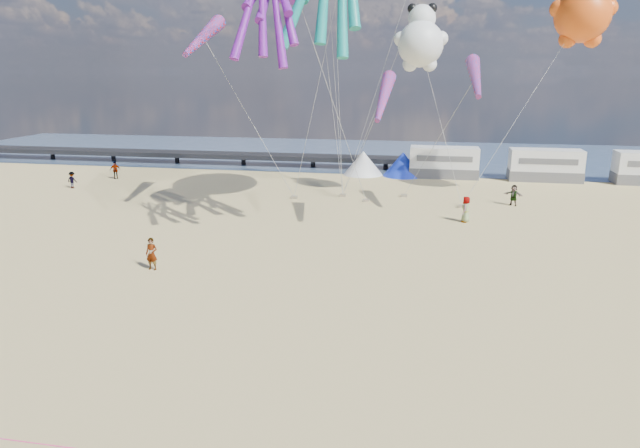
{
  "coord_description": "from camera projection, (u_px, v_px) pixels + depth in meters",
  "views": [
    {
      "loc": [
        4.38,
        -17.16,
        10.13
      ],
      "look_at": [
        -0.01,
        6.0,
        3.83
      ],
      "focal_mm": 32.0,
      "sensor_mm": 36.0,
      "label": 1
    }
  ],
  "objects": [
    {
      "name": "pier",
      "position": [
        145.0,
        153.0,
        66.23
      ],
      "size": [
        60.0,
        3.0,
        0.5
      ],
      "primitive_type": "cube",
      "color": "black",
      "rests_on": "ground"
    },
    {
      "name": "ground",
      "position": [
        288.0,
        375.0,
        19.69
      ],
      "size": [
        120.0,
        120.0,
        0.0
      ],
      "primitive_type": "plane",
      "color": "#DDC680",
      "rests_on": "ground"
    },
    {
      "name": "windsock_right",
      "position": [
        384.0,
        98.0,
        35.21
      ],
      "size": [
        1.24,
        5.3,
        5.25
      ],
      "primitive_type": null,
      "rotation": [
        0.0,
        0.0,
        -0.07
      ],
      "color": "red"
    },
    {
      "name": "sandbag_b",
      "position": [
        366.0,
        201.0,
        45.85
      ],
      "size": [
        0.5,
        0.35,
        0.22
      ],
      "primitive_type": "cube",
      "color": "gray",
      "rests_on": "ground"
    },
    {
      "name": "sandbag_e",
      "position": [
        343.0,
        195.0,
        47.81
      ],
      "size": [
        0.5,
        0.35,
        0.22
      ],
      "primitive_type": "cube",
      "color": "gray",
      "rests_on": "ground"
    },
    {
      "name": "beachgoer_2",
      "position": [
        72.0,
        180.0,
        51.11
      ],
      "size": [
        0.8,
        0.66,
        1.5
      ],
      "primitive_type": "imported",
      "rotation": [
        0.0,
        0.0,
        3.01
      ],
      "color": "#7F6659",
      "rests_on": "ground"
    },
    {
      "name": "beachgoer_4",
      "position": [
        514.0,
        195.0,
        44.45
      ],
      "size": [
        1.03,
        0.81,
        1.64
      ],
      "primitive_type": "imported",
      "rotation": [
        0.0,
        0.0,
        5.78
      ],
      "color": "#7F6659",
      "rests_on": "ground"
    },
    {
      "name": "windsock_mid",
      "position": [
        475.0,
        78.0,
        38.62
      ],
      "size": [
        1.2,
        5.53,
        5.5
      ],
      "primitive_type": null,
      "rotation": [
        0.0,
        0.0,
        0.04
      ],
      "color": "red"
    },
    {
      "name": "standing_person",
      "position": [
        152.0,
        254.0,
        29.95
      ],
      "size": [
        0.64,
        0.43,
        1.74
      ],
      "primitive_type": "imported",
      "rotation": [
        0.0,
        0.0,
        -0.02
      ],
      "color": "tan",
      "rests_on": "ground"
    },
    {
      "name": "tent_white",
      "position": [
        363.0,
        163.0,
        57.71
      ],
      "size": [
        4.0,
        4.0,
        2.4
      ],
      "primitive_type": "cone",
      "color": "white",
      "rests_on": "ground"
    },
    {
      "name": "motorhome_0",
      "position": [
        444.0,
        162.0,
        56.19
      ],
      "size": [
        6.6,
        2.5,
        3.0
      ],
      "primitive_type": "cube",
      "color": "silver",
      "rests_on": "ground"
    },
    {
      "name": "sandbag_c",
      "position": [
        462.0,
        206.0,
        43.92
      ],
      "size": [
        0.5,
        0.35,
        0.22
      ],
      "primitive_type": "cube",
      "color": "gray",
      "rests_on": "ground"
    },
    {
      "name": "sandbag_d",
      "position": [
        404.0,
        196.0,
        47.69
      ],
      "size": [
        0.5,
        0.35,
        0.22
      ],
      "primitive_type": "cube",
      "color": "gray",
      "rests_on": "ground"
    },
    {
      "name": "beachgoer_3",
      "position": [
        115.0,
        170.0,
        55.64
      ],
      "size": [
        1.26,
        1.14,
        1.7
      ],
      "primitive_type": "imported",
      "rotation": [
        0.0,
        0.0,
        0.6
      ],
      "color": "#7F6659",
      "rests_on": "ground"
    },
    {
      "name": "kite_teddy_orange",
      "position": [
        583.0,
        15.0,
        41.77
      ],
      "size": [
        5.58,
        5.35,
        6.87
      ],
      "primitive_type": null,
      "rotation": [
        0.0,
        0.0,
        -0.17
      ],
      "color": "#FF5B15"
    },
    {
      "name": "sandbag_a",
      "position": [
        294.0,
        197.0,
        47.05
      ],
      "size": [
        0.5,
        0.35,
        0.22
      ],
      "primitive_type": "cube",
      "color": "gray",
      "rests_on": "ground"
    },
    {
      "name": "windsock_left",
      "position": [
        203.0,
        37.0,
        39.21
      ],
      "size": [
        1.32,
        7.35,
        7.32
      ],
      "primitive_type": null,
      "rotation": [
        0.0,
        0.0,
        0.03
      ],
      "color": "red"
    },
    {
      "name": "kite_panda",
      "position": [
        421.0,
        44.0,
        42.95
      ],
      "size": [
        5.11,
        4.94,
        5.89
      ],
      "primitive_type": null,
      "rotation": [
        0.0,
        0.0,
        0.28
      ],
      "color": "white"
    },
    {
      "name": "water",
      "position": [
        392.0,
        155.0,
        71.89
      ],
      "size": [
        120.0,
        120.0,
        0.0
      ],
      "primitive_type": "plane",
      "color": "#3B5271",
      "rests_on": "ground"
    },
    {
      "name": "tent_blue",
      "position": [
        403.0,
        164.0,
        56.99
      ],
      "size": [
        4.0,
        4.0,
        2.4
      ],
      "primitive_type": "cone",
      "color": "#1933CC",
      "rests_on": "ground"
    },
    {
      "name": "motorhome_1",
      "position": [
        545.0,
        165.0,
        54.48
      ],
      "size": [
        6.6,
        2.5,
        3.0
      ],
      "primitive_type": "cube",
      "color": "silver",
      "rests_on": "ground"
    },
    {
      "name": "beachgoer_0",
      "position": [
        466.0,
        209.0,
        39.49
      ],
      "size": [
        0.61,
        0.76,
        1.82
      ],
      "primitive_type": "imported",
      "rotation": [
        0.0,
        0.0,
        4.41
      ],
      "color": "#7F6659",
      "rests_on": "ground"
    }
  ]
}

